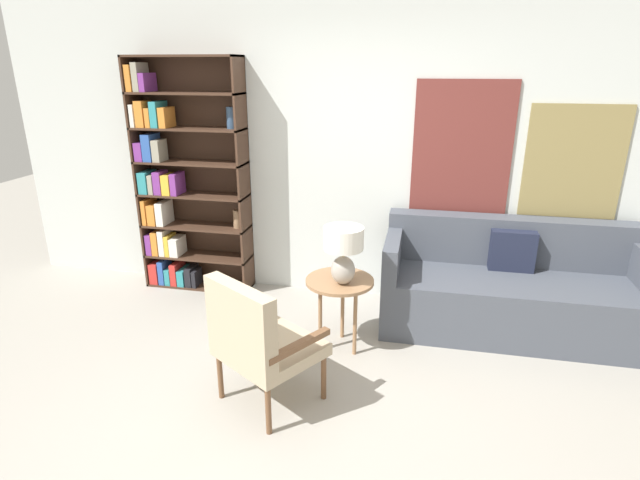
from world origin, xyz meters
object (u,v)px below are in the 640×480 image
bookshelf (179,186)px  side_table (340,287)px  couch (509,290)px  armchair (257,337)px  table_lamp (343,249)px

bookshelf → side_table: (1.70, -0.87, -0.50)m
couch → side_table: 1.47m
armchair → side_table: bearing=64.8°
bookshelf → armchair: bookshelf is taller
couch → table_lamp: bearing=-152.4°
couch → armchair: bearing=-140.2°
armchair → table_lamp: 0.92m
bookshelf → side_table: bookshelf is taller
couch → side_table: bearing=-155.2°
armchair → side_table: 0.90m
bookshelf → couch: (3.03, -0.26, -0.68)m
table_lamp → couch: bearing=27.6°
armchair → couch: (1.71, 1.42, -0.17)m
table_lamp → side_table: bearing=117.7°
armchair → couch: couch is taller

